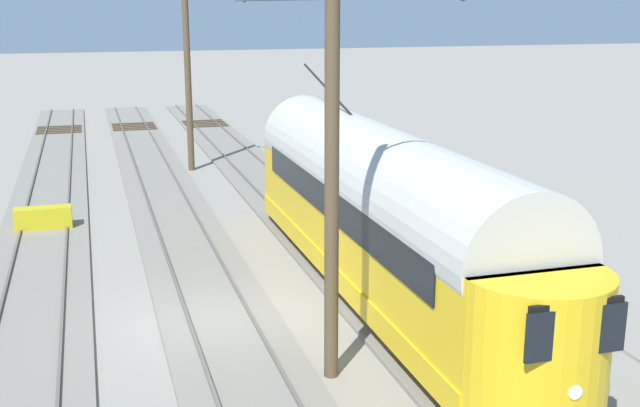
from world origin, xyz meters
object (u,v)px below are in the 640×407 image
Objects in this scene: catenary_pole_foreground at (189,78)px; track_end_bumper at (43,219)px; vintage_streetcar at (379,207)px; switch_stand at (353,198)px; catenary_pole_mid_near at (335,175)px.

catenary_pole_foreground is 10.96m from track_end_bumper.
catenary_pole_foreground is 4.40× the size of track_end_bumper.
switch_stand is (-1.74, -7.03, -1.56)m from vintage_streetcar.
vintage_streetcar is 5.20m from catenary_pole_mid_near.
catenary_pole_mid_near is 6.41× the size of switch_stand.
vintage_streetcar is 2.16× the size of catenary_pole_mid_near.
switch_stand reaches higher than track_end_bumper.
catenary_pole_mid_near is at bearing 90.00° from catenary_pole_foreground.
switch_stand is at bearing -103.87° from vintage_streetcar.
vintage_streetcar is at bearing 98.45° from catenary_pole_foreground.
catenary_pole_foreground is 20.95m from catenary_pole_mid_near.
vintage_streetcar is at bearing 135.36° from track_end_bumper.
track_end_bumper is (6.01, 8.38, -3.72)m from catenary_pole_foreground.
vintage_streetcar is 13.86× the size of switch_stand.
catenary_pole_foreground is (2.49, -16.78, 1.86)m from vintage_streetcar.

